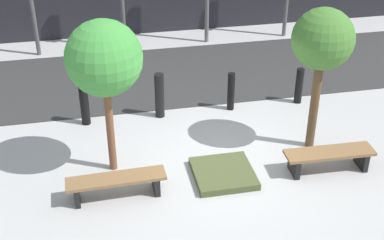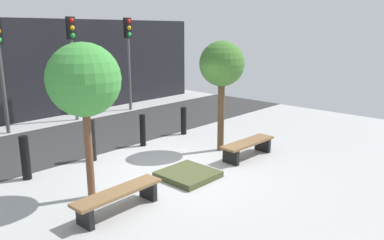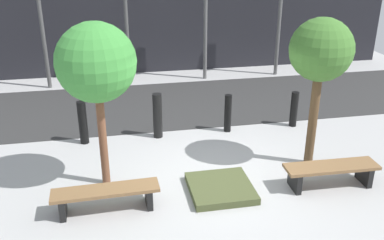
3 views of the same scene
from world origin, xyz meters
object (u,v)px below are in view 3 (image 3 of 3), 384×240
(bench_right, at_px, (331,171))
(planter_bed, at_px, (221,188))
(bench_left, at_px, (106,195))
(tree_behind_left_bench, at_px, (96,64))
(bollard_far_left, at_px, (83,123))
(traffic_light_mid_east, at_px, (206,0))
(bollard_center, at_px, (228,113))
(bollard_right, at_px, (294,109))
(bollard_left, at_px, (158,116))
(tree_behind_right_bench, at_px, (321,52))
(traffic_light_mid_west, at_px, (125,4))

(bench_right, bearing_deg, planter_bed, 176.06)
(planter_bed, bearing_deg, bench_left, -174.44)
(tree_behind_left_bench, bearing_deg, bollard_far_left, 103.97)
(bench_right, xyz_separation_m, traffic_light_mid_east, (-0.81, 7.02, 2.24))
(bollard_center, xyz_separation_m, bollard_right, (1.68, 0.00, -0.02))
(bollard_left, distance_m, bollard_right, 3.36)
(bench_left, height_order, traffic_light_mid_east, traffic_light_mid_east)
(planter_bed, xyz_separation_m, traffic_light_mid_east, (1.24, 6.82, 2.48))
(tree_behind_left_bench, relative_size, traffic_light_mid_east, 0.82)
(traffic_light_mid_east, bearing_deg, bollard_right, -73.24)
(bollard_left, xyz_separation_m, bollard_center, (1.68, 0.00, -0.07))
(tree_behind_right_bench, distance_m, bollard_right, 2.70)
(traffic_light_mid_west, relative_size, traffic_light_mid_east, 0.97)
(planter_bed, distance_m, bollard_left, 2.75)
(bench_left, height_order, tree_behind_left_bench, tree_behind_left_bench)
(bollard_right, bearing_deg, planter_bed, -134.36)
(bollard_right, relative_size, traffic_light_mid_east, 0.24)
(bench_right, distance_m, bollard_far_left, 5.35)
(tree_behind_left_bench, distance_m, traffic_light_mid_east, 6.94)
(bollard_right, bearing_deg, traffic_light_mid_west, 131.55)
(tree_behind_left_bench, xyz_separation_m, bollard_left, (1.21, 1.87, -1.80))
(bench_right, xyz_separation_m, tree_behind_left_bench, (-4.11, 0.91, 2.02))
(planter_bed, xyz_separation_m, bollard_far_left, (-2.52, 2.58, 0.43))
(bollard_center, distance_m, traffic_light_mid_west, 5.14)
(traffic_light_mid_east, bearing_deg, traffic_light_mid_west, -180.00)
(bench_left, bearing_deg, tree_behind_right_bench, 10.82)
(bench_left, height_order, traffic_light_mid_west, traffic_light_mid_west)
(bench_left, bearing_deg, bollard_left, 64.75)
(planter_bed, bearing_deg, bollard_far_left, 134.36)
(bollard_far_left, bearing_deg, bench_right, -31.26)
(planter_bed, bearing_deg, tree_behind_left_bench, 161.01)
(bollard_far_left, bearing_deg, traffic_light_mid_west, 73.24)
(tree_behind_right_bench, xyz_separation_m, traffic_light_mid_west, (-3.29, 6.11, 0.15))
(bench_right, bearing_deg, tree_behind_right_bench, 91.63)
(bench_left, xyz_separation_m, tree_behind_right_bench, (4.11, 0.91, 2.03))
(bench_left, xyz_separation_m, bollard_far_left, (-0.46, 2.78, 0.19))
(bollard_right, height_order, traffic_light_mid_west, traffic_light_mid_west)
(bollard_center, bearing_deg, tree_behind_left_bench, -147.14)
(tree_behind_left_bench, bearing_deg, bollard_right, 22.23)
(tree_behind_right_bench, xyz_separation_m, bollard_far_left, (-4.57, 1.87, -1.84))
(tree_behind_left_bench, bearing_deg, bench_right, -12.45)
(bench_right, xyz_separation_m, bollard_far_left, (-4.57, 2.78, 0.18))
(tree_behind_right_bench, distance_m, bollard_left, 3.89)
(bench_left, bearing_deg, bollard_right, 29.63)
(planter_bed, xyz_separation_m, bollard_right, (2.52, 2.58, 0.37))
(tree_behind_left_bench, relative_size, bollard_far_left, 3.06)
(tree_behind_left_bench, xyz_separation_m, traffic_light_mid_west, (0.81, 6.11, 0.16))
(tree_behind_right_bench, bearing_deg, bollard_right, 76.03)
(bench_left, bearing_deg, bollard_center, 42.18)
(bench_right, bearing_deg, traffic_light_mid_east, 98.23)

